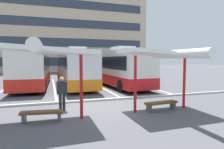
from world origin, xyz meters
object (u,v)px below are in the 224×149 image
waiting_shelter_0 (40,52)px  bench_0 (42,114)px  coach_bus_1 (74,69)px  bench_1 (161,104)px  coach_bus_2 (117,68)px  coach_bus_0 (34,68)px  waiting_shelter_1 (164,55)px  waiting_passenger_0 (62,91)px

waiting_shelter_0 → bench_0: size_ratio=2.76×
coach_bus_1 → waiting_shelter_0: coach_bus_1 is taller
waiting_shelter_0 → bench_1: (5.67, 0.39, -2.54)m
bench_0 → coach_bus_2: bearing=55.1°
waiting_shelter_0 → bench_0: bearing=90.0°
coach_bus_1 → coach_bus_2: 4.19m
coach_bus_0 → coach_bus_1: (3.73, -0.86, -0.06)m
waiting_shelter_0 → waiting_shelter_1: size_ratio=1.04×
coach_bus_1 → bench_1: coach_bus_1 is taller
coach_bus_1 → bench_0: bearing=-103.8°
coach_bus_2 → waiting_shelter_1: bearing=-95.9°
coach_bus_2 → bench_0: size_ratio=6.17×
waiting_shelter_1 → coach_bus_1: bearing=105.7°
waiting_shelter_1 → bench_1: (0.00, 0.19, -2.43)m
coach_bus_1 → waiting_shelter_1: bearing=-74.3°
coach_bus_2 → waiting_passenger_0: size_ratio=6.24×
coach_bus_0 → waiting_passenger_0: (2.01, -9.99, -0.76)m
coach_bus_0 → coach_bus_1: bearing=-13.0°
coach_bus_1 → bench_1: 11.14m
waiting_shelter_0 → waiting_shelter_1: (5.67, 0.19, -0.11)m
coach_bus_1 → waiting_passenger_0: (-1.72, -9.13, -0.70)m
waiting_passenger_0 → coach_bus_1: bearing=79.3°
coach_bus_2 → waiting_shelter_0: 12.02m
coach_bus_1 → waiting_shelter_0: (-2.63, -11.01, 1.18)m
coach_bus_0 → waiting_passenger_0: coach_bus_0 is taller
coach_bus_0 → waiting_passenger_0: 10.22m
waiting_shelter_1 → waiting_shelter_0: bearing=-178.1°
coach_bus_2 → waiting_shelter_0: size_ratio=2.23×
waiting_shelter_1 → waiting_passenger_0: (-4.76, 1.69, -1.77)m
coach_bus_1 → bench_0: coach_bus_1 is taller
coach_bus_2 → waiting_shelter_1: (-1.00, -9.74, 1.04)m
coach_bus_1 → coach_bus_2: coach_bus_2 is taller
bench_0 → waiting_shelter_1: 6.17m
coach_bus_2 → waiting_shelter_0: (-6.67, -9.93, 1.15)m
bench_0 → waiting_passenger_0: (0.91, 1.53, 0.66)m
bench_0 → bench_1: (5.67, 0.04, 0.00)m
coach_bus_1 → waiting_shelter_0: 11.38m
waiting_shelter_1 → waiting_passenger_0: size_ratio=2.69×
coach_bus_0 → waiting_shelter_1: 13.54m
waiting_shelter_1 → coach_bus_0: bearing=120.1°
coach_bus_2 → coach_bus_1: bearing=165.0°
coach_bus_1 → coach_bus_2: (4.05, -1.08, 0.03)m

